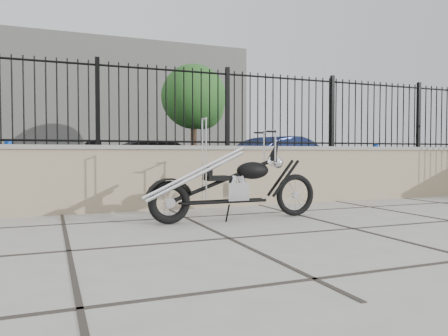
% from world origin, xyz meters
% --- Properties ---
extents(ground_plane, '(90.00, 90.00, 0.00)m').
position_xyz_m(ground_plane, '(0.00, 0.00, 0.00)').
color(ground_plane, '#99968E').
rests_on(ground_plane, ground).
extents(parking_lot, '(30.00, 30.00, 0.00)m').
position_xyz_m(parking_lot, '(0.00, 12.50, 0.00)').
color(parking_lot, black).
rests_on(parking_lot, ground).
extents(retaining_wall, '(14.00, 0.36, 0.96)m').
position_xyz_m(retaining_wall, '(0.00, 2.50, 0.48)').
color(retaining_wall, gray).
rests_on(retaining_wall, ground_plane).
extents(iron_fence, '(14.00, 0.08, 1.20)m').
position_xyz_m(iron_fence, '(0.00, 2.50, 1.56)').
color(iron_fence, black).
rests_on(iron_fence, retaining_wall).
extents(background_building, '(22.00, 6.00, 8.00)m').
position_xyz_m(background_building, '(0.00, 26.50, 4.00)').
color(background_building, beige).
rests_on(background_building, ground_plane).
extents(chopper_motorcycle, '(2.17, 0.40, 1.30)m').
position_xyz_m(chopper_motorcycle, '(0.49, 1.07, 0.65)').
color(chopper_motorcycle, black).
rests_on(chopper_motorcycle, ground_plane).
extents(car_black, '(3.99, 1.64, 1.16)m').
position_xyz_m(car_black, '(1.18, 7.05, 0.58)').
color(car_black, black).
rests_on(car_black, parking_lot).
extents(car_blue, '(4.26, 2.49, 1.33)m').
position_xyz_m(car_blue, '(5.13, 7.71, 0.66)').
color(car_blue, '#10193D').
rests_on(car_blue, parking_lot).
extents(bollard_a, '(0.14, 0.14, 1.09)m').
position_xyz_m(bollard_a, '(-2.33, 4.72, 0.54)').
color(bollard_a, blue).
rests_on(bollard_a, ground_plane).
extents(bollard_b, '(0.14, 0.14, 0.95)m').
position_xyz_m(bollard_b, '(2.35, 4.87, 0.47)').
color(bollard_b, '#0B51AC').
rests_on(bollard_b, ground_plane).
extents(bollard_c, '(0.15, 0.15, 1.08)m').
position_xyz_m(bollard_c, '(5.79, 4.60, 0.54)').
color(bollard_c, '#0D3BCC').
rests_on(bollard_c, ground_plane).
extents(tree_right, '(3.15, 3.15, 5.32)m').
position_xyz_m(tree_right, '(4.91, 16.42, 3.73)').
color(tree_right, '#382619').
rests_on(tree_right, ground_plane).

